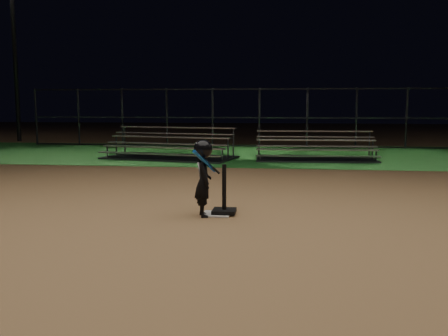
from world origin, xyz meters
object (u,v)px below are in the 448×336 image
bleacher_left (170,152)px  light_pole_left (13,39)px  batting_tee (224,204)px  bleacher_right (315,154)px  home_plate (216,214)px  child_batter (203,176)px

bleacher_left → light_pole_left: light_pole_left is taller
batting_tee → bleacher_right: size_ratio=0.21×
light_pole_left → home_plate: bearing=-51.2°
bleacher_right → batting_tee: bearing=-105.7°
home_plate → light_pole_left: size_ratio=0.05×
home_plate → bleacher_left: bearing=108.6°
home_plate → light_pole_left: (-12.00, 14.94, 4.93)m
batting_tee → bleacher_left: bleacher_left is taller
bleacher_left → light_pole_left: size_ratio=0.55×
home_plate → bleacher_right: (2.09, 8.36, 0.18)m
home_plate → batting_tee: batting_tee is taller
batting_tee → bleacher_right: bleacher_right is taller
batting_tee → bleacher_right: 8.54m
bleacher_right → child_batter: bearing=-107.4°
home_plate → child_batter: bearing=-145.9°
bleacher_left → bleacher_right: 4.83m
child_batter → bleacher_right: (2.28, 8.49, -0.47)m
bleacher_left → home_plate: bearing=-60.1°
light_pole_left → bleacher_right: bearing=-25.1°
child_batter → light_pole_left: (-11.80, 15.08, 4.28)m
home_plate → child_batter: child_batter is taller
batting_tee → home_plate: bearing=-157.1°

